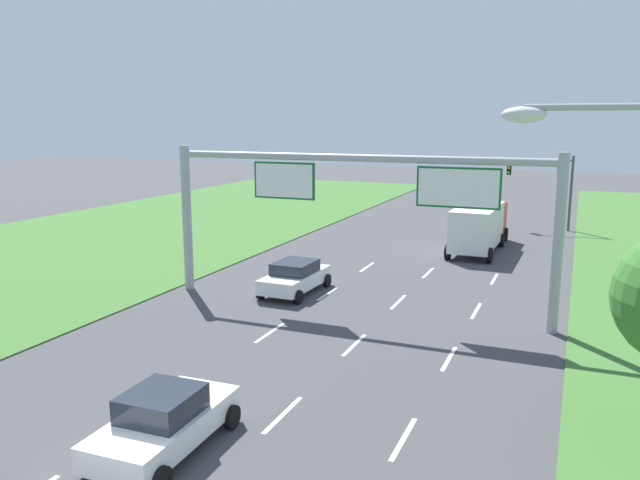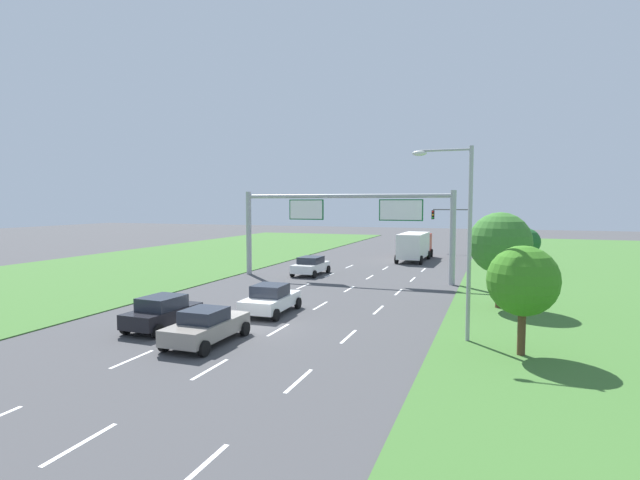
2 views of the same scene
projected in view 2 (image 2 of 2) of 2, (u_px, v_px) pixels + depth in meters
The scene contains 16 objects.
ground_plane at pixel (246, 327), 24.44m from camera, with size 200.00×200.00×0.00m, color #424244.
grass_verge_left at pixel (76, 277), 40.88m from camera, with size 24.00×120.00×0.06m, color #3D6B2D.
lane_dashes_inner_left at pixel (244, 312), 27.84m from camera, with size 0.14×44.40×0.01m.
lane_dashes_inner_right at pixel (302, 316), 26.66m from camera, with size 0.14×44.40×0.01m.
lane_dashes_slip at pixel (365, 322), 25.49m from camera, with size 0.14×44.40×0.01m.
car_near_red at pixel (206, 326), 21.50m from camera, with size 2.15×4.43×1.54m.
car_lead_silver at pixel (163, 312), 23.96m from camera, with size 2.27×4.05×1.60m.
car_mid_lane at pixel (271, 299), 27.35m from camera, with size 2.31×4.37×1.61m.
car_far_ahead at pixel (311, 265), 42.02m from camera, with size 2.25×4.40×1.54m.
box_truck at pixel (415, 245), 52.53m from camera, with size 2.82×8.61×2.93m.
sign_gantry at pixel (346, 218), 39.31m from camera, with size 17.24×0.44×7.00m.
traffic_light_mast at pixel (454, 221), 60.41m from camera, with size 4.76×0.49×5.60m.
street_lamp at pixel (461, 226), 21.56m from camera, with size 2.61×0.32×8.50m.
roadside_tree_near at pixel (523, 281), 19.54m from camera, with size 2.78×2.78×4.41m.
roadside_tree_mid at pixel (500, 243), 28.37m from camera, with size 3.51×3.51×5.55m.
roadside_tree_far at pixel (526, 242), 44.47m from camera, with size 2.44×2.44×3.81m.
Camera 2 is at (11.54, -21.41, 6.07)m, focal length 28.00 mm.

